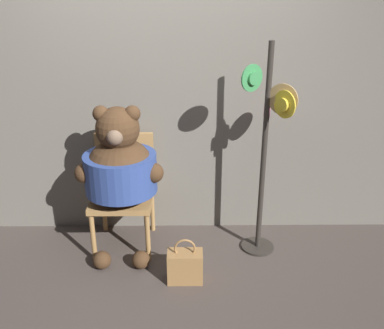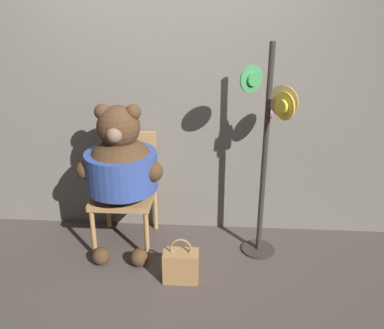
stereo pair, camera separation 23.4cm
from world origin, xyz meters
The scene contains 6 objects.
ground_plane centered at (0.00, 0.00, 0.00)m, with size 14.00×14.00×0.00m, color #4C423D.
wall_back centered at (0.00, 0.75, 1.23)m, with size 8.00×0.10×2.45m.
chair centered at (-0.35, 0.47, 0.52)m, with size 0.50×0.54×0.95m.
teddy_bear centered at (-0.34, 0.30, 0.76)m, with size 0.70×0.62×1.28m.
hat_display_rack centered at (0.81, 0.30, 0.95)m, with size 0.42×0.49×1.74m.
handbag_on_ground centered at (0.17, -0.11, 0.13)m, with size 0.27×0.15×0.37m.
Camera 2 is at (0.43, -2.80, 2.11)m, focal length 40.00 mm.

